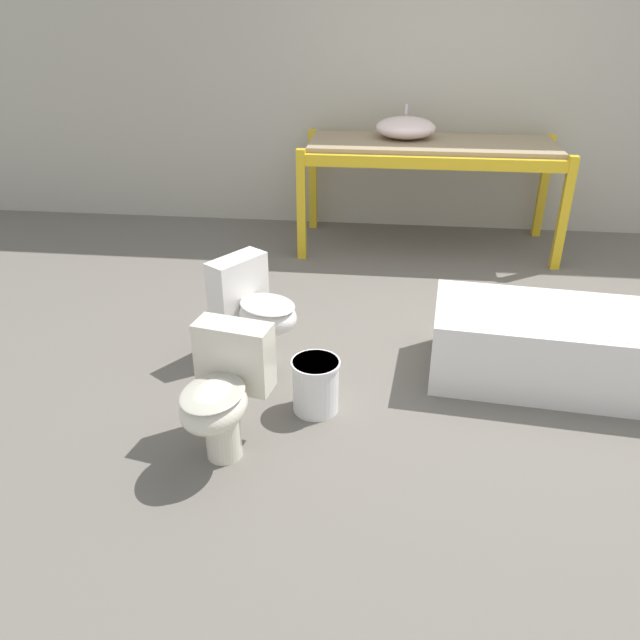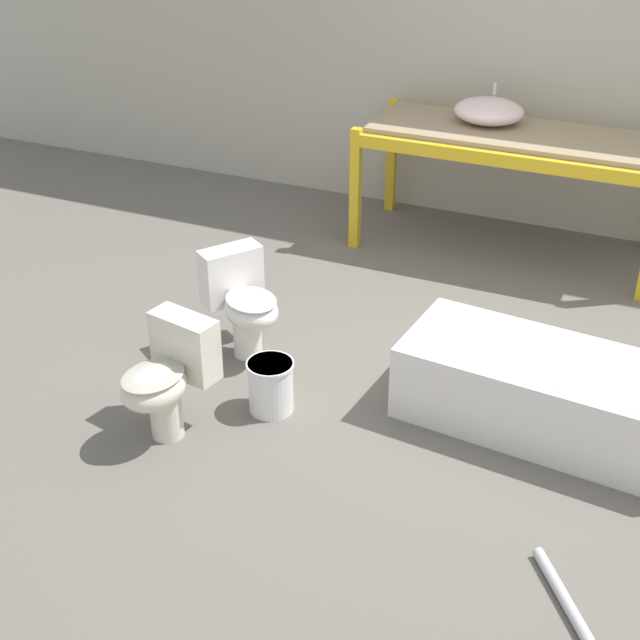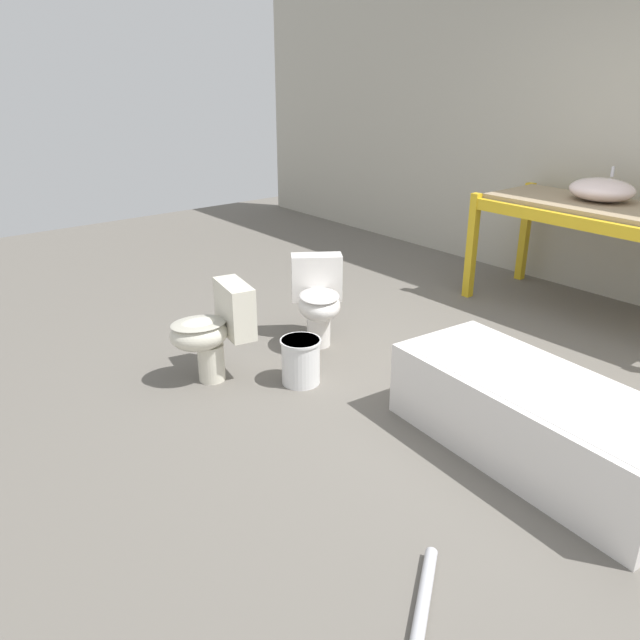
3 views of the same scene
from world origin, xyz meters
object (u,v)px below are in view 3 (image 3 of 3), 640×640
Objects in this scene: sink_basin at (602,190)px; bathtub_main at (537,414)px; bucket_white at (301,360)px; toilet_near at (318,298)px; toilet_far at (214,328)px.

sink_basin reaches higher than bathtub_main.
toilet_near is at bearing 130.92° from bucket_white.
toilet_near is at bearing 102.89° from toilet_far.
bucket_white is (0.41, -0.47, -0.20)m from toilet_near.
sink_basin is 2.80m from bucket_white.
toilet_far reaches higher than bucket_white.
toilet_near is at bearing -175.51° from bathtub_main.
toilet_far is 2.10× the size of bucket_white.
bathtub_main is at bearing -56.68° from toilet_near.
toilet_near is at bearing -111.71° from sink_basin.
toilet_near is 1.00× the size of toilet_far.
sink_basin is 0.79× the size of toilet_far.
bathtub_main is 2.53× the size of toilet_near.
sink_basin reaches higher than bucket_white.
sink_basin is at bearing 85.96° from toilet_far.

